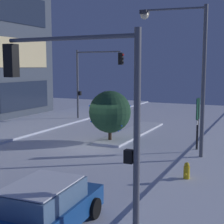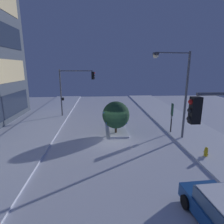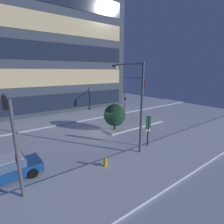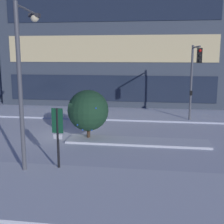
{
  "view_description": "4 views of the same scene",
  "coord_description": "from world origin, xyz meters",
  "px_view_note": "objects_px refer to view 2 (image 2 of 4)",
  "views": [
    {
      "loc": [
        -17.44,
        -9.41,
        4.76
      ],
      "look_at": [
        1.35,
        -0.6,
        1.99
      ],
      "focal_mm": 54.22,
      "sensor_mm": 36.0,
      "label": 1
    },
    {
      "loc": [
        -15.69,
        1.3,
        6.49
      ],
      "look_at": [
        2.13,
        0.05,
        2.14
      ],
      "focal_mm": 29.52,
      "sensor_mm": 36.0,
      "label": 2
    },
    {
      "loc": [
        -10.01,
        -15.92,
        7.1
      ],
      "look_at": [
        1.67,
        0.22,
        2.22
      ],
      "focal_mm": 26.93,
      "sensor_mm": 36.0,
      "label": 3
    },
    {
      "loc": [
        6.07,
        -19.41,
        5.56
      ],
      "look_at": [
        3.0,
        1.45,
        1.54
      ],
      "focal_mm": 49.18,
      "sensor_mm": 36.0,
      "label": 4
    }
  ],
  "objects_px": {
    "traffic_light_corner_far_right": "(74,85)",
    "fire_hydrant": "(206,153)",
    "street_lamp_arched": "(177,84)",
    "decorated_tree_median": "(116,115)",
    "parking_info_sign": "(172,115)"
  },
  "relations": [
    {
      "from": "traffic_light_corner_far_right",
      "to": "fire_hydrant",
      "type": "xyz_separation_m",
      "value": [
        -12.62,
        -11.05,
        -3.88
      ]
    },
    {
      "from": "traffic_light_corner_far_right",
      "to": "street_lamp_arched",
      "type": "distance_m",
      "value": 13.51
    },
    {
      "from": "street_lamp_arched",
      "to": "decorated_tree_median",
      "type": "distance_m",
      "value": 6.31
    },
    {
      "from": "traffic_light_corner_far_right",
      "to": "decorated_tree_median",
      "type": "relative_size",
      "value": 1.9
    },
    {
      "from": "fire_hydrant",
      "to": "decorated_tree_median",
      "type": "bearing_deg",
      "value": 48.29
    },
    {
      "from": "fire_hydrant",
      "to": "decorated_tree_median",
      "type": "xyz_separation_m",
      "value": [
        5.48,
        6.15,
        1.54
      ]
    },
    {
      "from": "decorated_tree_median",
      "to": "fire_hydrant",
      "type": "bearing_deg",
      "value": -131.71
    },
    {
      "from": "traffic_light_corner_far_right",
      "to": "fire_hydrant",
      "type": "relative_size",
      "value": 7.47
    },
    {
      "from": "decorated_tree_median",
      "to": "traffic_light_corner_far_right",
      "type": "bearing_deg",
      "value": 34.43
    },
    {
      "from": "decorated_tree_median",
      "to": "parking_info_sign",
      "type": "bearing_deg",
      "value": -92.31
    },
    {
      "from": "traffic_light_corner_far_right",
      "to": "parking_info_sign",
      "type": "relative_size",
      "value": 2.05
    },
    {
      "from": "traffic_light_corner_far_right",
      "to": "parking_info_sign",
      "type": "distance_m",
      "value": 12.99
    },
    {
      "from": "fire_hydrant",
      "to": "parking_info_sign",
      "type": "bearing_deg",
      "value": 6.64
    },
    {
      "from": "street_lamp_arched",
      "to": "fire_hydrant",
      "type": "bearing_deg",
      "value": 98.34
    },
    {
      "from": "traffic_light_corner_far_right",
      "to": "street_lamp_arched",
      "type": "bearing_deg",
      "value": -41.93
    }
  ]
}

